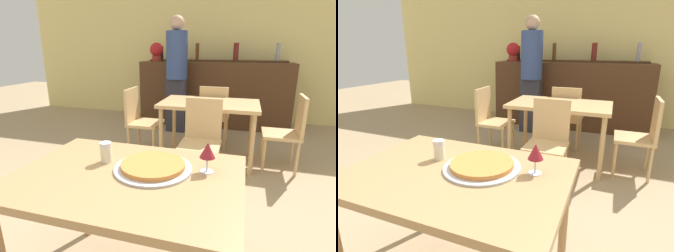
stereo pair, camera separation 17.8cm
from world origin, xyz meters
TOP-DOWN VIEW (x-y plane):
  - wall_back at (0.00, 4.12)m, footprint 8.00×0.05m
  - dining_table_near at (0.00, 0.00)m, footprint 1.15×0.80m
  - dining_table_far at (0.15, 1.97)m, footprint 1.14×0.71m
  - bar_counter at (0.00, 3.62)m, footprint 2.60×0.56m
  - bar_back_shelf at (0.01, 3.76)m, footprint 2.39×0.24m
  - chair_far_side_front at (0.15, 1.44)m, footprint 0.40×0.40m
  - chair_far_side_back at (0.15, 2.49)m, footprint 0.40×0.40m
  - chair_far_side_left at (-0.75, 1.97)m, footprint 0.40×0.40m
  - chair_far_side_right at (1.05, 1.97)m, footprint 0.40×0.40m
  - pizza_tray at (0.11, 0.09)m, footprint 0.41×0.41m
  - cheese_shaker at (-0.17, 0.10)m, footprint 0.07×0.07m
  - person_standing at (-0.53, 3.04)m, footprint 0.34×0.34m
  - wine_glass at (0.38, 0.14)m, footprint 0.08×0.08m
  - potted_plant at (-1.05, 3.57)m, footprint 0.24×0.24m

SIDE VIEW (x-z plane):
  - chair_far_side_front at x=0.15m, z-range 0.06..0.92m
  - chair_far_side_back at x=0.15m, z-range 0.06..0.92m
  - chair_far_side_left at x=-0.75m, z-range 0.06..0.92m
  - chair_far_side_right at x=1.05m, z-range 0.06..0.92m
  - bar_counter at x=0.00m, z-range 0.00..1.12m
  - dining_table_far at x=0.15m, z-range 0.28..1.02m
  - dining_table_near at x=0.00m, z-range 0.29..1.03m
  - pizza_tray at x=0.11m, z-range 0.74..0.78m
  - cheese_shaker at x=-0.17m, z-range 0.74..0.86m
  - wine_glass at x=0.38m, z-range 0.78..0.94m
  - person_standing at x=-0.53m, z-range 0.09..1.92m
  - bar_back_shelf at x=0.01m, z-range 1.02..1.33m
  - potted_plant at x=-1.05m, z-range 1.14..1.47m
  - wall_back at x=0.00m, z-range 0.00..2.80m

